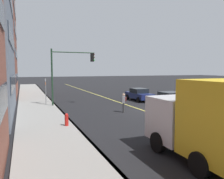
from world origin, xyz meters
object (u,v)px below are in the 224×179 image
(car_red, at_px, (171,100))
(traffic_light_mast, at_px, (69,67))
(fire_hydrant, at_px, (67,121))
(pedestrian_with_backpack, at_px, (124,101))
(street_sign_post, at_px, (46,89))
(car_navy, at_px, (139,94))

(car_red, height_order, traffic_light_mast, traffic_light_mast)
(car_red, xyz_separation_m, fire_hydrant, (-3.66, 10.59, -0.31))
(pedestrian_with_backpack, xyz_separation_m, traffic_light_mast, (5.14, 3.65, 2.98))
(traffic_light_mast, relative_size, fire_hydrant, 6.05)
(traffic_light_mast, xyz_separation_m, fire_hydrant, (-8.55, 1.89, -3.46))
(pedestrian_with_backpack, height_order, fire_hydrant, pedestrian_with_backpack)
(street_sign_post, relative_size, fire_hydrant, 2.97)
(car_navy, xyz_separation_m, fire_hydrant, (-9.44, 10.33, -0.27))
(traffic_light_mast, bearing_deg, car_navy, -83.95)
(traffic_light_mast, bearing_deg, fire_hydrant, 167.51)
(car_navy, xyz_separation_m, car_red, (-5.78, -0.26, 0.03))
(traffic_light_mast, distance_m, street_sign_post, 3.44)
(pedestrian_with_backpack, relative_size, fire_hydrant, 1.74)
(pedestrian_with_backpack, relative_size, traffic_light_mast, 0.29)
(pedestrian_with_backpack, distance_m, fire_hydrant, 6.52)
(pedestrian_with_backpack, xyz_separation_m, fire_hydrant, (-3.40, 5.54, -0.48))
(car_navy, height_order, street_sign_post, street_sign_post)
(car_red, distance_m, street_sign_post, 12.58)
(street_sign_post, bearing_deg, fire_hydrant, -178.23)
(car_red, bearing_deg, traffic_light_mast, 60.67)
(car_navy, distance_m, street_sign_post, 10.68)
(car_navy, bearing_deg, street_sign_post, 87.56)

